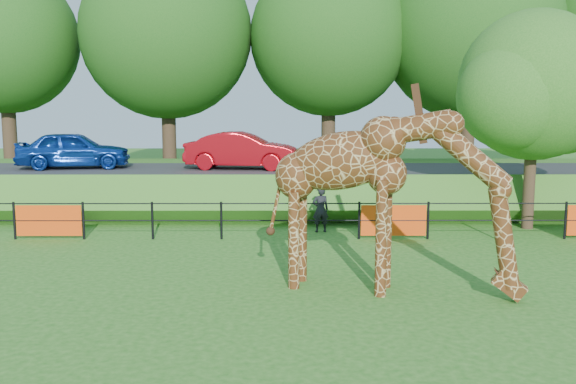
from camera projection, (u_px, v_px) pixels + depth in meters
name	position (u px, v px, depth m)	size (l,w,h in m)	color
ground	(293.00, 340.00, 10.73)	(90.00, 90.00, 0.00)	#246218
giraffe	(392.00, 202.00, 13.20)	(5.37, 0.99, 3.83)	#512910
perimeter_fence	(290.00, 221.00, 18.58)	(28.07, 0.10, 1.10)	black
embankment	(289.00, 184.00, 25.99)	(40.00, 9.00, 1.30)	#246218
road	(289.00, 171.00, 24.41)	(40.00, 5.00, 0.12)	#2D2D30
car_blue	(74.00, 150.00, 24.65)	(1.69, 4.20, 1.43)	#143EA5
car_red	(242.00, 151.00, 24.38)	(1.49, 4.27, 1.41)	#B70D16
visitor	(321.00, 209.00, 19.58)	(0.51, 0.34, 1.41)	black
tree_east	(537.00, 91.00, 19.70)	(5.40, 4.71, 6.76)	#382319
bg_tree_line	(327.00, 36.00, 31.52)	(37.30, 8.80, 11.82)	#382319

